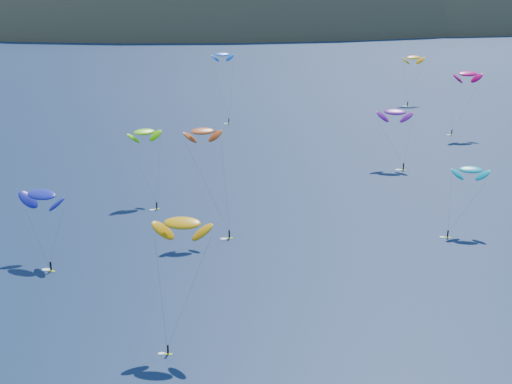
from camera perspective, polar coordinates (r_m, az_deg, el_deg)
The scene contains 10 objects.
island at distance 633.50m, azimuth -0.55°, elevation 12.53°, with size 730.00×300.00×210.00m.
kitesurfer_2 at distance 111.17m, azimuth -5.92°, elevation -2.50°, with size 9.69×10.94×21.00m.
kitesurfer_3 at distance 176.92m, azimuth -8.92°, elevation 4.76°, with size 9.09×14.32×18.73m.
kitesurfer_4 at distance 254.98m, azimuth -2.69°, elevation 10.92°, with size 8.55×7.48×26.02m.
kitesurfer_5 at distance 162.34m, azimuth 16.79°, elevation 1.71°, with size 11.14×9.29×15.36m.
kitesurfer_6 at distance 206.80m, azimuth 11.06°, elevation 6.30°, with size 10.51×10.95×17.82m.
kitesurfer_8 at distance 247.39m, azimuth 16.58°, elevation 9.05°, with size 10.39×5.77×22.78m.
kitesurfer_9 at distance 153.76m, azimuth -4.29°, elevation 4.85°, with size 10.04×10.80×24.00m.
kitesurfer_10 at distance 147.51m, azimuth -16.78°, elevation -0.21°, with size 11.11×13.83×15.46m.
kitesurfer_11 at distance 297.10m, azimuth 12.48°, elevation 10.46°, with size 9.39×12.28×20.22m.
Camera 1 is at (-12.54, -65.18, 58.70)m, focal length 50.00 mm.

